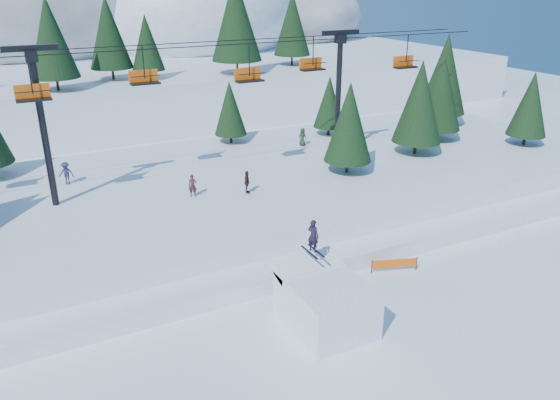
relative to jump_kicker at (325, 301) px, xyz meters
name	(u,v)px	position (x,y,z in m)	size (l,w,h in m)	color
ground	(307,348)	(-1.73, -1.29, -1.36)	(160.00, 160.00, 0.00)	white
mid_shelf	(187,199)	(-1.73, 16.71, -0.11)	(70.00, 22.00, 2.50)	white
berm	(241,265)	(-1.73, 6.71, -0.81)	(70.00, 6.00, 1.10)	white
mountain_ridge	(33,28)	(-6.79, 72.05, 8.29)	(119.00, 60.00, 26.46)	white
jump_kicker	(325,301)	(0.00, 0.00, 0.00)	(3.69, 5.03, 5.26)	white
chairlift	(204,88)	(0.03, 16.76, 7.96)	(46.00, 3.21, 10.28)	black
conifer_stand	(189,120)	(-0.95, 17.58, 5.62)	(63.33, 16.18, 9.38)	black
distant_skiers	(112,183)	(-6.98, 16.86, 2.00)	(31.04, 9.43, 1.87)	#3A1D24
banner_near	(394,264)	(6.58, 2.70, -0.82)	(2.71, 0.97, 0.90)	black
banner_far	(378,248)	(6.97, 4.85, -0.82)	(2.67, 1.06, 0.90)	black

